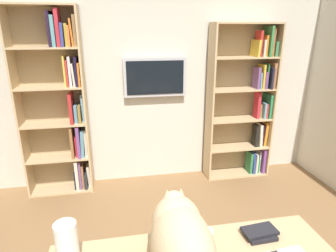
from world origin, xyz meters
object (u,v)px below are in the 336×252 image
(wall_mounted_tv, at_px, (155,77))
(cat, at_px, (180,240))
(bookshelf_right, at_px, (61,104))
(coffee_mug, at_px, (206,237))
(bookshelf_left, at_px, (248,104))
(desk_book_stack, at_px, (259,233))
(paper_towel_roll, at_px, (67,245))

(wall_mounted_tv, bearing_deg, cat, 84.72)
(bookshelf_right, xyz_separation_m, wall_mounted_tv, (-1.11, -0.09, 0.27))
(bookshelf_right, height_order, coffee_mug, bookshelf_right)
(bookshelf_left, bearing_deg, cat, 58.24)
(wall_mounted_tv, distance_m, coffee_mug, 2.30)
(cat, xyz_separation_m, desk_book_stack, (-0.51, -0.17, -0.17))
(desk_book_stack, bearing_deg, wall_mounted_tv, -82.55)
(wall_mounted_tv, relative_size, desk_book_stack, 3.72)
(wall_mounted_tv, distance_m, cat, 2.43)
(wall_mounted_tv, relative_size, coffee_mug, 7.98)
(wall_mounted_tv, bearing_deg, paper_towel_roll, 71.19)
(coffee_mug, bearing_deg, cat, 41.45)
(bookshelf_left, height_order, paper_towel_roll, bookshelf_left)
(bookshelf_left, relative_size, paper_towel_roll, 8.17)
(paper_towel_roll, bearing_deg, desk_book_stack, -178.64)
(desk_book_stack, bearing_deg, bookshelf_left, -113.28)
(wall_mounted_tv, relative_size, paper_towel_roll, 3.14)
(bookshelf_left, xyz_separation_m, cat, (1.43, 2.30, -0.03))
(cat, distance_m, desk_book_stack, 0.57)
(wall_mounted_tv, xyz_separation_m, cat, (0.22, 2.39, -0.40))
(paper_towel_roll, height_order, coffee_mug, paper_towel_roll)
(cat, relative_size, desk_book_stack, 3.39)
(bookshelf_right, xyz_separation_m, paper_towel_roll, (-0.35, 2.15, -0.20))
(wall_mounted_tv, height_order, cat, wall_mounted_tv)
(bookshelf_left, bearing_deg, wall_mounted_tv, -4.02)
(coffee_mug, relative_size, desk_book_stack, 0.47)
(bookshelf_left, relative_size, bookshelf_right, 0.92)
(bookshelf_right, bearing_deg, paper_towel_roll, 99.12)
(cat, bearing_deg, bookshelf_left, -121.76)
(bookshelf_right, distance_m, cat, 2.47)
(bookshelf_left, height_order, desk_book_stack, bookshelf_left)
(bookshelf_right, relative_size, paper_towel_roll, 8.87)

